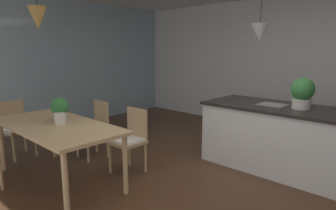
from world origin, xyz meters
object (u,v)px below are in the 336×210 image
at_px(chair_far_right, 130,138).
at_px(potted_plant_on_table, 60,108).
at_px(dining_table, 56,129).
at_px(vase_on_dining_table, 60,119).
at_px(kitchen_island, 282,138).
at_px(chair_window_end, 17,127).
at_px(chair_far_left, 95,127).
at_px(potted_plant_on_island, 302,92).

xyz_separation_m(chair_far_right, potted_plant_on_table, (-0.51, -0.72, 0.45)).
xyz_separation_m(dining_table, chair_far_right, (0.43, 0.82, -0.21)).
bearing_deg(vase_on_dining_table, dining_table, -150.82).
bearing_deg(vase_on_dining_table, chair_far_right, 64.25).
relative_size(dining_table, vase_on_dining_table, 13.65).
height_order(chair_far_right, vase_on_dining_table, vase_on_dining_table).
relative_size(chair_far_right, kitchen_island, 0.40).
distance_m(chair_window_end, kitchen_island, 3.98).
height_order(dining_table, chair_far_right, chair_far_right).
bearing_deg(chair_far_right, dining_table, -117.89).
xyz_separation_m(chair_far_left, potted_plant_on_island, (2.56, 1.48, 0.64)).
relative_size(potted_plant_on_table, vase_on_dining_table, 2.20).
distance_m(dining_table, chair_window_end, 1.35).
distance_m(dining_table, chair_far_left, 0.95).
bearing_deg(chair_far_left, dining_table, -62.21).
height_order(chair_far_left, potted_plant_on_island, potted_plant_on_island).
distance_m(chair_far_left, chair_far_right, 0.86).
distance_m(dining_table, vase_on_dining_table, 0.15).
height_order(chair_far_left, potted_plant_on_table, potted_plant_on_table).
bearing_deg(chair_window_end, potted_plant_on_table, 4.90).
bearing_deg(potted_plant_on_island, chair_far_right, -138.90).
xyz_separation_m(dining_table, chair_window_end, (-1.33, -0.00, -0.21)).
bearing_deg(chair_far_right, potted_plant_on_island, 41.10).
bearing_deg(chair_far_right, chair_far_left, -180.00).
bearing_deg(chair_far_left, chair_far_right, 0.00).
bearing_deg(dining_table, kitchen_island, 50.18).
relative_size(dining_table, potted_plant_on_island, 4.76).
height_order(dining_table, vase_on_dining_table, vase_on_dining_table).
bearing_deg(dining_table, chair_far_left, 117.79).
relative_size(chair_window_end, chair_far_left, 1.00).
xyz_separation_m(chair_far_left, kitchen_island, (2.35, 1.48, -0.01)).
height_order(chair_window_end, chair_far_right, same).
height_order(chair_far_left, kitchen_island, kitchen_island).
bearing_deg(potted_plant_on_island, dining_table, -132.82).
relative_size(potted_plant_on_island, potted_plant_on_table, 1.30).
height_order(chair_window_end, potted_plant_on_table, potted_plant_on_table).
bearing_deg(vase_on_dining_table, chair_window_end, -178.59).
xyz_separation_m(potted_plant_on_island, potted_plant_on_table, (-2.21, -2.20, -0.19)).
height_order(potted_plant_on_island, potted_plant_on_table, potted_plant_on_island).
xyz_separation_m(chair_window_end, potted_plant_on_table, (1.25, 0.11, 0.45)).
xyz_separation_m(dining_table, chair_far_left, (-0.43, 0.82, -0.21)).
height_order(chair_window_end, chair_far_left, same).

